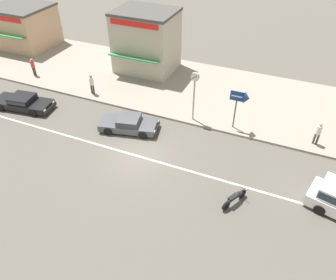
{
  "coord_description": "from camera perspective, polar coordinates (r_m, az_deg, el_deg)",
  "views": [
    {
      "loc": [
        8.22,
        -14.04,
        13.96
      ],
      "look_at": [
        1.64,
        1.39,
        0.8
      ],
      "focal_mm": 35.0,
      "sensor_mm": 36.0,
      "label": 1
    }
  ],
  "objects": [
    {
      "name": "sedan_dark_grey_1",
      "position": [
        23.45,
        -6.82,
        2.89
      ],
      "size": [
        4.41,
        2.64,
        1.06
      ],
      "color": "#47494F",
      "rests_on": "ground"
    },
    {
      "name": "shopfront_far_kios",
      "position": [
        39.37,
        -23.8,
        17.73
      ],
      "size": [
        5.73,
        5.82,
        4.12
      ],
      "color": "tan",
      "rests_on": "kerb_strip"
    },
    {
      "name": "sedan_black_2",
      "position": [
        28.1,
        -23.94,
        6.08
      ],
      "size": [
        4.9,
        2.41,
        1.06
      ],
      "color": "black",
      "rests_on": "ground"
    },
    {
      "name": "street_clock",
      "position": [
        23.06,
        4.64,
        9.35
      ],
      "size": [
        0.61,
        0.22,
        3.77
      ],
      "color": "#9E9EA3",
      "rests_on": "kerb_strip"
    },
    {
      "name": "motorcycle_0",
      "position": [
        18.54,
        11.55,
        -9.84
      ],
      "size": [
        1.02,
        1.74,
        0.8
      ],
      "color": "black",
      "rests_on": "ground"
    },
    {
      "name": "kerb_strip",
      "position": [
        28.65,
        3.51,
        9.05
      ],
      "size": [
        68.0,
        10.0,
        0.15
      ],
      "primitive_type": "cube",
      "color": "gray",
      "rests_on": "ground"
    },
    {
      "name": "pedestrian_by_shop",
      "position": [
        27.84,
        -13.16,
        9.64
      ],
      "size": [
        0.34,
        0.34,
        1.69
      ],
      "color": "#333338",
      "rests_on": "kerb_strip"
    },
    {
      "name": "pedestrian_mid_kerb",
      "position": [
        23.65,
        24.72,
        1.3
      ],
      "size": [
        0.34,
        0.34,
        1.67
      ],
      "color": "#4C4238",
      "rests_on": "kerb_strip"
    },
    {
      "name": "pedestrian_near_clock",
      "position": [
        32.44,
        -22.47,
        11.86
      ],
      "size": [
        0.34,
        0.34,
        1.63
      ],
      "color": "#4C4238",
      "rests_on": "kerb_strip"
    },
    {
      "name": "lane_centre_stripe",
      "position": [
        21.43,
        -5.5,
        -2.73
      ],
      "size": [
        50.4,
        0.14,
        0.01
      ],
      "primitive_type": "cube",
      "color": "silver",
      "rests_on": "ground"
    },
    {
      "name": "ground_plane",
      "position": [
        21.44,
        -5.5,
        -2.74
      ],
      "size": [
        160.0,
        160.0,
        0.0
      ],
      "primitive_type": "plane",
      "color": "#544F47"
    },
    {
      "name": "arrow_signboard",
      "position": [
        22.66,
        13.18,
        6.94
      ],
      "size": [
        1.32,
        0.77,
        2.95
      ],
      "color": "#4C4C51",
      "rests_on": "kerb_strip"
    },
    {
      "name": "shopfront_corner_warung",
      "position": [
        30.76,
        -3.79,
        16.84
      ],
      "size": [
        5.27,
        5.04,
        5.37
      ],
      "color": "#B2A893",
      "rests_on": "kerb_strip"
    }
  ]
}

